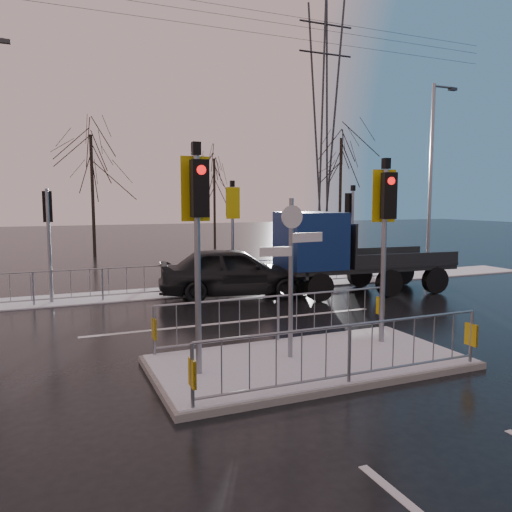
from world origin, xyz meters
name	(u,v)px	position (x,y,z in m)	size (l,w,h in m)	color
ground	(309,365)	(0.00, 0.00, 0.00)	(120.00, 120.00, 0.00)	black
snow_verge	(190,291)	(0.00, 8.60, 0.02)	(30.00, 2.00, 0.04)	white
lane_markings	(317,370)	(0.00, -0.33, 0.00)	(8.00, 11.38, 0.01)	silver
traffic_island	(308,346)	(-0.01, 0.01, 0.39)	(6.00, 3.04, 4.15)	slate
far_kerb_fixtures	(202,264)	(0.29, 8.09, 1.02)	(18.00, 0.65, 3.83)	gray
car_far_lane	(233,272)	(1.10, 7.16, 0.83)	(1.96, 4.88, 1.66)	black
flatbed_truck	(333,251)	(4.33, 6.19, 1.49)	(6.18, 2.66, 2.79)	black
tree_far_a	(92,172)	(-2.00, 22.00, 4.82)	(3.75, 3.75, 7.08)	black
tree_far_b	(214,186)	(6.00, 24.00, 4.18)	(3.25, 3.25, 6.14)	black
tree_far_c	(341,171)	(14.00, 21.00, 5.15)	(4.00, 4.00, 7.55)	black
street_lamp_right	(432,172)	(10.57, 8.50, 4.39)	(1.25, 0.18, 8.00)	gray
pylon_wires	(313,108)	(16.88, 30.00, 11.03)	(70.00, 2.38, 19.97)	#2D3033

